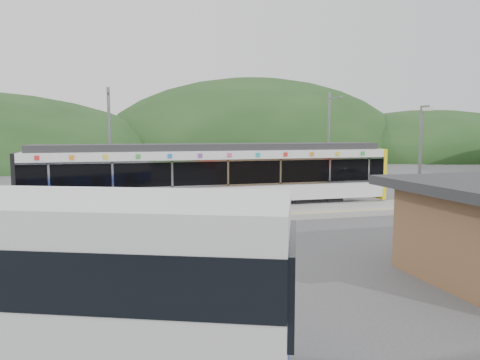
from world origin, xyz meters
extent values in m
plane|color=#4C4C4F|center=(0.00, 0.00, 0.00)|extent=(120.00, 120.00, 0.00)
ellipsoid|color=#1E3D19|center=(16.00, 54.00, 0.00)|extent=(52.00, 39.00, 26.00)
ellipsoid|color=#1E3D19|center=(45.00, 48.00, 0.00)|extent=(44.00, 33.00, 16.00)
cube|color=#9E9E99|center=(0.00, 3.30, 0.15)|extent=(26.00, 3.20, 0.30)
cube|color=yellow|center=(0.00, 2.00, 0.30)|extent=(26.00, 0.10, 0.01)
cube|color=black|center=(-7.39, 6.00, 0.30)|extent=(3.20, 2.20, 0.56)
cube|color=black|center=(4.61, 6.00, 0.30)|extent=(3.20, 2.20, 0.56)
cube|color=silver|center=(-1.39, 6.00, 1.04)|extent=(20.00, 2.90, 0.92)
cube|color=black|center=(-1.39, 6.00, 2.23)|extent=(20.00, 2.96, 1.45)
cube|color=silver|center=(-1.39, 4.50, 1.55)|extent=(20.00, 0.05, 0.10)
cube|color=silver|center=(-1.39, 4.50, 2.90)|extent=(20.00, 0.05, 0.10)
cube|color=silver|center=(-1.39, 6.00, 3.17)|extent=(20.00, 2.90, 0.45)
cube|color=#2D2D30|center=(-1.39, 6.00, 3.58)|extent=(19.40, 2.50, 0.36)
cube|color=yellow|center=(8.73, 6.00, 1.90)|extent=(0.24, 2.92, 3.00)
cube|color=black|center=(-11.49, 6.00, 1.90)|extent=(0.20, 2.92, 3.00)
cube|color=silver|center=(-9.89, 4.50, 2.23)|extent=(0.10, 0.05, 1.35)
cube|color=silver|center=(-6.89, 4.50, 2.23)|extent=(0.10, 0.05, 1.35)
cube|color=silver|center=(-3.89, 4.50, 2.23)|extent=(0.10, 0.05, 1.35)
cube|color=silver|center=(-0.89, 4.50, 2.23)|extent=(0.10, 0.05, 1.35)
cube|color=silver|center=(2.11, 4.50, 2.23)|extent=(0.10, 0.05, 1.35)
cube|color=silver|center=(5.11, 4.50, 2.23)|extent=(0.10, 0.05, 1.35)
cube|color=silver|center=(7.61, 4.50, 2.23)|extent=(0.10, 0.05, 1.35)
cube|color=red|center=(-10.39, 4.51, 3.18)|extent=(0.22, 0.04, 0.22)
cube|color=orange|center=(-8.79, 4.51, 3.18)|extent=(0.22, 0.04, 0.22)
cube|color=yellow|center=(-7.19, 4.51, 3.18)|extent=(0.22, 0.04, 0.22)
cube|color=green|center=(-5.59, 4.51, 3.18)|extent=(0.22, 0.04, 0.22)
cube|color=blue|center=(-3.99, 4.51, 3.18)|extent=(0.22, 0.04, 0.22)
cube|color=purple|center=(-2.39, 4.51, 3.18)|extent=(0.22, 0.04, 0.22)
cube|color=#E54C8C|center=(-0.79, 4.51, 3.18)|extent=(0.22, 0.04, 0.22)
cube|color=#19A5A5|center=(0.81, 4.51, 3.18)|extent=(0.22, 0.04, 0.22)
cube|color=red|center=(2.41, 4.51, 3.18)|extent=(0.22, 0.04, 0.22)
cube|color=orange|center=(4.01, 4.51, 3.18)|extent=(0.22, 0.04, 0.22)
cube|color=yellow|center=(5.61, 4.51, 3.18)|extent=(0.22, 0.04, 0.22)
cube|color=green|center=(7.21, 4.51, 3.18)|extent=(0.22, 0.04, 0.22)
cylinder|color=slate|center=(-7.00, 8.60, 3.50)|extent=(0.18, 0.18, 7.00)
cube|color=slate|center=(-7.00, 7.80, 6.60)|extent=(0.08, 1.80, 0.08)
cylinder|color=slate|center=(7.00, 8.60, 3.50)|extent=(0.18, 0.18, 7.00)
cube|color=slate|center=(7.00, 7.80, 6.60)|extent=(0.08, 1.80, 0.08)
cylinder|color=black|center=(-8.58, -11.16, 0.51)|extent=(2.05, 3.09, 1.01)
cylinder|color=slate|center=(4.37, -4.55, 2.71)|extent=(0.12, 0.12, 5.42)
cube|color=slate|center=(4.37, -4.96, 5.33)|extent=(0.47, 0.88, 0.12)
cube|color=silver|center=(4.37, -5.36, 5.25)|extent=(0.39, 0.30, 0.12)
camera|label=1|loc=(-6.92, -19.80, 4.47)|focal=35.00mm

